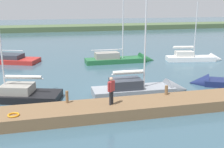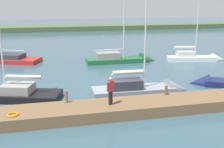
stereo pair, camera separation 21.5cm
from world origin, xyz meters
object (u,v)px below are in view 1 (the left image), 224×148
(life_ring_buoy, at_px, (14,115))
(sailboat_near_dock, at_px, (147,91))
(sailboat_far_left, at_px, (197,59))
(person_on_dock, at_px, (111,89))
(mooring_post_far, at_px, (67,97))
(sailboat_behind_pier, at_px, (124,61))
(mooring_post_near, at_px, (166,90))

(life_ring_buoy, relative_size, sailboat_near_dock, 0.08)
(sailboat_far_left, xyz_separation_m, person_on_dock, (14.10, 13.87, 1.51))
(mooring_post_far, bearing_deg, sailboat_far_left, -142.38)
(sailboat_far_left, relative_size, person_on_dock, 4.34)
(life_ring_buoy, height_order, sailboat_behind_pier, sailboat_behind_pier)
(sailboat_behind_pier, height_order, sailboat_far_left, sailboat_behind_pier)
(mooring_post_far, bearing_deg, sailboat_behind_pier, -118.96)
(sailboat_near_dock, height_order, person_on_dock, sailboat_near_dock)
(mooring_post_far, xyz_separation_m, sailboat_near_dock, (-6.32, -2.45, -0.84))
(mooring_post_far, bearing_deg, sailboat_near_dock, -158.84)
(person_on_dock, bearing_deg, life_ring_buoy, -127.36)
(mooring_post_near, bearing_deg, person_on_dock, 13.04)
(sailboat_far_left, bearing_deg, mooring_post_far, -132.40)
(mooring_post_far, height_order, sailboat_behind_pier, sailboat_behind_pier)
(mooring_post_far, distance_m, person_on_dock, 2.89)
(sailboat_behind_pier, xyz_separation_m, sailboat_near_dock, (1.55, 11.77, 0.08))
(sailboat_near_dock, relative_size, person_on_dock, 4.73)
(mooring_post_far, height_order, sailboat_near_dock, sailboat_near_dock)
(mooring_post_far, height_order, person_on_dock, person_on_dock)
(sailboat_behind_pier, bearing_deg, mooring_post_far, -119.46)
(sailboat_far_left, bearing_deg, person_on_dock, -125.49)
(sailboat_behind_pier, bearing_deg, mooring_post_near, -94.80)
(mooring_post_far, relative_size, sailboat_far_left, 0.10)
(mooring_post_near, height_order, sailboat_behind_pier, sailboat_behind_pier)
(sailboat_near_dock, bearing_deg, life_ring_buoy, -156.93)
(life_ring_buoy, relative_size, person_on_dock, 0.37)
(mooring_post_near, distance_m, sailboat_behind_pier, 14.28)
(life_ring_buoy, xyz_separation_m, sailboat_far_left, (-19.87, -14.29, -0.53))
(mooring_post_near, relative_size, sailboat_far_left, 0.08)
(life_ring_buoy, relative_size, sailboat_far_left, 0.09)
(sailboat_near_dock, distance_m, person_on_dock, 5.22)
(mooring_post_near, bearing_deg, sailboat_near_dock, -78.97)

